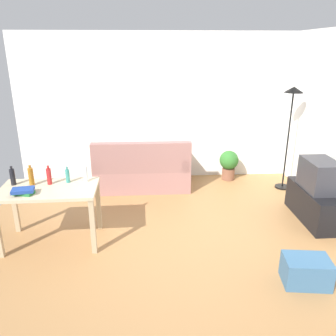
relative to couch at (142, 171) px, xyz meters
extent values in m
cube|color=#9E7042|center=(0.30, -1.59, -0.32)|extent=(5.20, 4.40, 0.02)
cube|color=white|center=(0.30, 0.61, 1.04)|extent=(5.20, 0.10, 2.70)
cube|color=#996B66|center=(0.00, 0.06, -0.11)|extent=(1.68, 0.84, 0.40)
cube|color=#8C625D|center=(0.00, -0.28, 0.35)|extent=(1.68, 0.16, 0.52)
cube|color=#926661|center=(0.76, 0.06, 0.20)|extent=(0.16, 0.84, 0.22)
cube|color=#926661|center=(-0.76, 0.06, 0.20)|extent=(0.16, 0.84, 0.22)
cube|color=black|center=(2.55, -1.38, -0.07)|extent=(0.44, 1.10, 0.48)
cube|color=#2D2D33|center=(2.55, -1.38, 0.39)|extent=(0.40, 0.60, 0.44)
cube|color=black|center=(2.75, -1.38, 0.39)|extent=(0.01, 0.52, 0.36)
cylinder|color=black|center=(2.55, -0.17, -0.29)|extent=(0.26, 0.26, 0.03)
cylinder|color=black|center=(2.55, -0.17, 0.56)|extent=(0.03, 0.03, 1.68)
cone|color=black|center=(2.55, -0.17, 1.45)|extent=(0.32, 0.32, 0.10)
cube|color=#C6B28E|center=(-1.14, -1.77, 0.43)|extent=(1.21, 0.73, 0.04)
cube|color=tan|center=(-0.58, -2.07, 0.05)|extent=(0.06, 0.06, 0.72)
cube|color=tan|center=(-1.71, -1.48, 0.05)|extent=(0.06, 0.06, 0.72)
cube|color=tan|center=(-0.59, -1.45, 0.05)|extent=(0.06, 0.06, 0.72)
cylinder|color=brown|center=(1.65, 0.31, -0.20)|extent=(0.24, 0.24, 0.22)
sphere|color=#2D6B28|center=(1.65, 0.31, 0.08)|extent=(0.36, 0.36, 0.36)
cube|color=#386084|center=(1.78, -2.80, -0.16)|extent=(0.52, 0.40, 0.30)
cylinder|color=black|center=(-1.61, -1.64, 0.56)|extent=(0.06, 0.06, 0.21)
cylinder|color=black|center=(-1.61, -1.64, 0.68)|extent=(0.03, 0.03, 0.04)
cylinder|color=#9E6019|center=(-1.37, -1.67, 0.57)|extent=(0.07, 0.07, 0.23)
cylinder|color=#9E6019|center=(-1.37, -1.67, 0.70)|extent=(0.03, 0.03, 0.04)
cylinder|color=#AD2323|center=(-1.15, -1.64, 0.56)|extent=(0.06, 0.06, 0.21)
cylinder|color=#AD2323|center=(-1.15, -1.64, 0.68)|extent=(0.03, 0.03, 0.04)
cylinder|color=teal|center=(-0.93, -1.60, 0.54)|extent=(0.05, 0.05, 0.18)
cylinder|color=teal|center=(-0.93, -1.60, 0.65)|extent=(0.02, 0.02, 0.04)
cylinder|color=silver|center=(-0.70, -1.58, 0.56)|extent=(0.05, 0.05, 0.21)
cylinder|color=silver|center=(-0.70, -1.58, 0.68)|extent=(0.02, 0.02, 0.04)
cube|color=#236B33|center=(-1.38, -1.95, 0.47)|extent=(0.25, 0.18, 0.04)
cube|color=navy|center=(-1.39, -1.95, 0.51)|extent=(0.28, 0.21, 0.04)
camera|label=1|loc=(0.11, -5.78, 2.10)|focal=36.40mm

